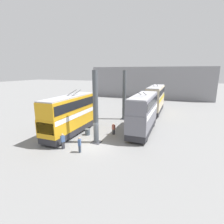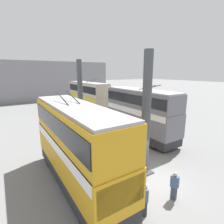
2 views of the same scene
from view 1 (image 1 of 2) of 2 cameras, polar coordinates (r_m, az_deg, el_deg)
name	(u,v)px [view 1 (image 1 of 2)]	position (r m, az deg, el deg)	size (l,w,h in m)	color
ground_plane	(92,146)	(20.14, -6.43, -10.91)	(240.00, 240.00, 0.00)	slate
depot_back_wall	(148,83)	(53.51, 11.78, 9.23)	(0.50, 36.00, 9.39)	gray
support_column_near	(96,109)	(19.74, -5.38, 0.97)	(1.07, 1.07, 8.32)	#42474C
support_column_far	(124,96)	(29.82, 3.99, 5.18)	(1.07, 1.07, 8.32)	#42474C
bus_left_near	(143,111)	(23.64, 10.13, 0.20)	(9.16, 2.54, 5.80)	black
bus_left_far	(156,98)	(36.07, 14.03, 4.56)	(10.42, 2.54, 5.89)	black
bus_right_far	(70,113)	(23.30, -13.56, -0.32)	(9.47, 2.54, 5.72)	black
person_by_right_row	(63,141)	(19.69, -15.78, -9.03)	(0.48, 0.39, 1.73)	#2D2D33
person_aisle_midway	(114,129)	(23.07, 0.53, -5.46)	(0.40, 0.48, 1.56)	#2D2D33
person_aisle_foreground	(80,144)	(18.50, -10.54, -10.36)	(0.47, 0.34, 1.67)	#384251
person_by_left_row	(127,128)	(23.28, 4.97, -5.16)	(0.48, 0.37, 1.66)	#384251
oil_drum	(87,132)	(23.31, -8.02, -6.45)	(0.67, 0.67, 0.81)	#424C56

